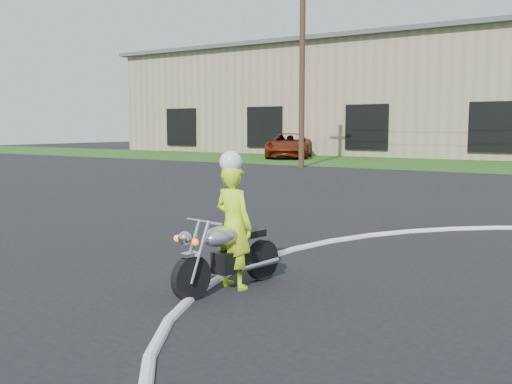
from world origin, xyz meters
The scene contains 4 objects.
primary_motorcycle centered at (-5.52, 1.56, 0.45)m, with size 0.67×1.74×0.92m.
rider_primary_grp centered at (-5.52, 1.69, 0.83)m, with size 0.62×0.46×1.71m.
pickup_grp centered at (-19.71, 28.09, 0.80)m, with size 4.76×6.34×1.60m.
warehouse centered at (-18.00, 39.99, 4.16)m, with size 41.00×17.00×8.30m.
Camera 1 is at (-1.51, -3.99, 1.99)m, focal length 40.00 mm.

